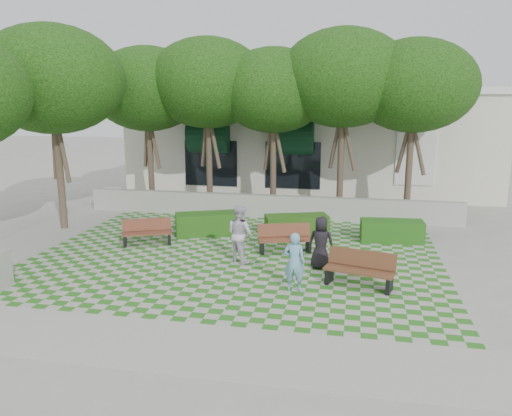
% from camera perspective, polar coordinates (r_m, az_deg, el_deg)
% --- Properties ---
extents(ground, '(90.00, 90.00, 0.00)m').
position_cam_1_polar(ground, '(14.23, -3.20, -6.70)').
color(ground, gray).
rests_on(ground, ground).
extents(lawn, '(12.00, 12.00, 0.00)m').
position_cam_1_polar(lawn, '(15.15, -2.24, -5.47)').
color(lawn, '#2B721E').
rests_on(lawn, ground).
extents(sidewalk_south, '(16.00, 2.00, 0.01)m').
position_cam_1_polar(sidewalk_south, '(10.11, -10.18, -15.11)').
color(sidewalk_south, '#9E9B93').
rests_on(sidewalk_south, ground).
extents(sidewalk_west, '(2.00, 12.00, 0.01)m').
position_cam_1_polar(sidewalk_west, '(18.19, -24.90, -3.59)').
color(sidewalk_west, '#9E9B93').
rests_on(sidewalk_west, ground).
extents(retaining_wall, '(15.00, 0.36, 0.90)m').
position_cam_1_polar(retaining_wall, '(19.96, 1.28, 0.21)').
color(retaining_wall, '#9E9B93').
rests_on(retaining_wall, ground).
extents(bench_east, '(1.82, 1.01, 0.91)m').
position_cam_1_polar(bench_east, '(12.89, 11.76, -6.94)').
color(bench_east, '#53301C').
rests_on(bench_east, ground).
extents(bench_mid, '(1.74, 1.04, 0.87)m').
position_cam_1_polar(bench_mid, '(15.46, 3.33, -3.53)').
color(bench_mid, brown).
rests_on(bench_mid, ground).
extents(bench_west, '(1.66, 1.10, 0.83)m').
position_cam_1_polar(bench_west, '(16.60, -12.34, -2.75)').
color(bench_west, brown).
rests_on(bench_west, ground).
extents(hedge_east, '(2.08, 0.96, 0.71)m').
position_cam_1_polar(hedge_east, '(17.19, 15.25, -2.54)').
color(hedge_east, '#1D5015').
rests_on(hedge_east, ground).
extents(hedge_midright, '(2.29, 1.50, 0.74)m').
position_cam_1_polar(hedge_midright, '(17.21, 4.67, -2.06)').
color(hedge_midright, '#214913').
rests_on(hedge_midright, ground).
extents(hedge_midleft, '(2.34, 1.66, 0.76)m').
position_cam_1_polar(hedge_midleft, '(17.49, -5.58, -1.81)').
color(hedge_midleft, '#1F4C14').
rests_on(hedge_midleft, ground).
extents(person_blue, '(0.54, 0.36, 1.48)m').
position_cam_1_polar(person_blue, '(12.31, 4.40, -6.15)').
color(person_blue, '#6BA1C4').
rests_on(person_blue, ground).
extents(person_dark, '(0.79, 0.57, 1.48)m').
position_cam_1_polar(person_dark, '(13.99, 7.43, -3.94)').
color(person_dark, black).
rests_on(person_dark, ground).
extents(person_white, '(1.03, 0.99, 1.68)m').
position_cam_1_polar(person_white, '(14.40, -1.84, -2.96)').
color(person_white, silver).
rests_on(person_white, ground).
extents(tree_row, '(17.70, 13.40, 7.41)m').
position_cam_1_polar(tree_row, '(19.70, -4.28, 13.87)').
color(tree_row, '#47382B').
rests_on(tree_row, ground).
extents(building, '(18.00, 8.92, 5.15)m').
position_cam_1_polar(building, '(27.28, 6.22, 7.79)').
color(building, beige).
rests_on(building, ground).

